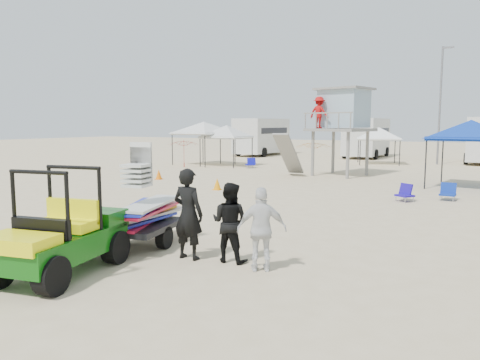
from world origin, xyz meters
The scene contains 21 objects.
ground centered at (0.00, 0.00, 0.00)m, with size 140.00×140.00×0.00m, color beige.
utility_cart centered at (-0.53, -2.17, 0.92)m, with size 1.75×2.79×1.98m.
surf_trailer centered at (-0.53, 0.16, 0.86)m, with size 1.66×2.57×2.10m.
man_left centered at (0.99, -0.14, 0.95)m, with size 0.69×0.46×1.90m, color black.
man_mid centered at (1.84, 0.11, 0.82)m, with size 0.79×0.62×1.63m, color black.
man_right centered at (2.69, -0.14, 0.81)m, with size 0.95×0.40×1.62m, color silver.
lifeguard_tower centered at (-0.97, 16.97, 3.44)m, with size 3.47×3.47×4.61m.
canopy_blue centered at (5.52, 14.72, 2.83)m, with size 3.44×3.44×3.38m.
canopy_white_a centered at (-9.30, 19.05, 2.56)m, with size 2.73×2.73×3.11m.
canopy_white_b centered at (-11.13, 19.08, 2.80)m, with size 3.72×3.72×3.35m.
canopy_white_c centered at (-0.71, 25.39, 2.42)m, with size 3.42×3.42×2.97m.
umbrella_a centered at (-11.14, 16.68, 0.90)m, with size 1.96×2.00×1.80m, color #AF1912.
umbrella_b centered at (-2.42, 16.95, 0.92)m, with size 2.00×2.04×1.84m, color #FCA116.
cone_near centered at (-3.84, 8.90, 0.25)m, with size 0.34×0.34×0.50m, color #FD9408.
cone_far centered at (-8.42, 10.72, 0.25)m, with size 0.34×0.34×0.50m, color orange.
beach_chair_a centered at (-7.18, 18.49, 0.31)m, with size 0.74×0.85×0.64m.
beach_chair_b centered at (5.06, 10.68, 0.31)m, with size 0.57×0.60×0.64m.
beach_chair_c centered at (3.71, 9.70, 0.31)m, with size 0.73×0.82×0.64m.
rv_far_left centered at (-12.00, 29.99, 1.80)m, with size 2.64×6.80×3.25m.
rv_mid_left centered at (-3.00, 31.49, 1.80)m, with size 2.65×6.50×3.25m.
light_pole_left centered at (3.00, 27.00, 4.00)m, with size 0.14×0.14×8.00m, color slate.
Camera 1 is at (6.50, -7.98, 2.81)m, focal length 35.00 mm.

